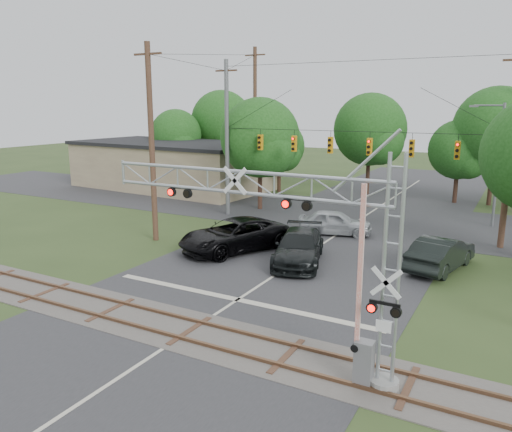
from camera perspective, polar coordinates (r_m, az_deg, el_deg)
The scene contains 14 objects.
ground at distance 17.91m, azimuth -11.47°, elevation -15.27°, with size 160.00×160.00×0.00m, color #30431F.
road_main at distance 25.68m, azimuth 3.07°, elevation -6.23°, with size 14.00×90.00×0.02m, color #2D2D30.
road_cross at distance 38.33m, azimuth 12.18°, elevation -0.14°, with size 90.00×12.00×0.02m, color #2D2D30.
railroad_track at distance 19.28m, azimuth -7.57°, elevation -12.89°, with size 90.00×3.20×0.17m.
crossing_gantry at distance 15.42m, azimuth 4.17°, elevation -2.24°, with size 10.45×0.90×7.05m.
traffic_signal_span at distance 33.43m, azimuth 12.14°, elevation 7.95°, with size 19.34×0.36×11.50m.
pickup_black at distance 28.87m, azimuth -2.50°, elevation -2.19°, with size 3.06×6.64×1.84m, color black.
car_dark at distance 26.78m, azimuth 4.92°, elevation -3.57°, with size 2.38×5.87×1.70m, color black.
sedan_silver at distance 32.85m, azimuth 9.00°, elevation -0.72°, with size 1.89×4.71×1.60m, color #A1A5A9.
suv_dark at distance 27.32m, azimuth 20.36°, elevation -3.99°, with size 1.82×5.21×1.72m, color black.
commercial_building at distance 51.47m, azimuth -9.60°, elevation 5.80°, with size 20.47×11.46×4.64m.
streetlight at distance 37.63m, azimuth 25.76°, elevation 5.91°, with size 2.25×0.23×8.42m.
utility_poles at distance 35.85m, azimuth 15.84°, elevation 9.04°, with size 26.02×29.38×13.59m.
treeline at distance 44.38m, azimuth 13.18°, elevation 8.91°, with size 53.73×26.02×9.94m.
Camera 1 is at (10.45, -11.93, 8.31)m, focal length 35.00 mm.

